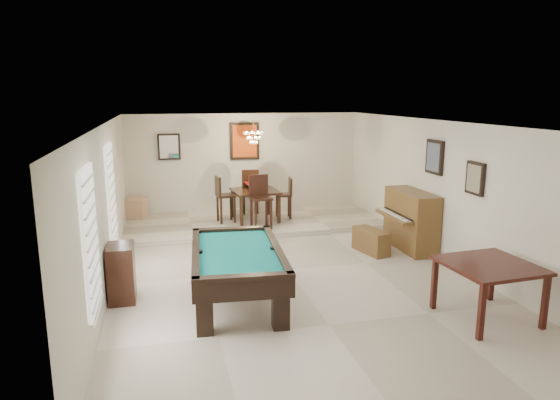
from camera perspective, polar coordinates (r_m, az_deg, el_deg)
name	(u,v)px	position (r m, az deg, el deg)	size (l,w,h in m)	color
ground_plane	(288,270)	(9.01, 0.91, -8.01)	(6.00, 9.00, 0.02)	beige
wall_back	(245,164)	(12.99, -4.06, 4.12)	(6.00, 0.04, 2.60)	silver
wall_front	(417,300)	(4.62, 15.36, -11.00)	(6.00, 0.04, 2.60)	silver
wall_left	(106,208)	(8.43, -19.22, -0.82)	(0.04, 9.00, 2.60)	silver
wall_right	(443,191)	(9.83, 18.12, 1.00)	(0.04, 9.00, 2.60)	silver
ceiling	(288,123)	(8.48, 0.97, 8.80)	(6.00, 9.00, 0.04)	white
dining_step	(254,222)	(12.02, -2.98, -2.54)	(6.00, 2.50, 0.12)	beige
window_left_front	(91,240)	(6.28, -20.84, -4.24)	(0.06, 1.00, 1.70)	white
window_left_rear	(111,194)	(8.99, -18.73, 0.63)	(0.06, 1.00, 1.70)	white
pool_table	(237,277)	(7.57, -4.91, -8.72)	(1.30, 2.40, 0.80)	black
square_table	(487,291)	(7.59, 22.60, -9.58)	(1.16, 1.16, 0.80)	black
upright_piano	(405,221)	(10.31, 14.06, -2.30)	(0.79, 1.42, 1.18)	brown
piano_bench	(371,241)	(10.03, 10.36, -4.64)	(0.33, 0.85, 0.47)	brown
apothecary_chest	(121,273)	(7.96, -17.67, -7.94)	(0.39, 0.58, 0.87)	black
dining_table	(255,203)	(11.88, -2.84, -0.31)	(1.03, 1.03, 0.85)	black
flower_vase	(255,180)	(11.77, -2.87, 2.28)	(0.14, 0.14, 0.23)	#A00D10
dining_chair_south	(261,202)	(11.09, -2.18, -0.28)	(0.44, 0.44, 1.20)	black
dining_chair_north	(250,191)	(12.62, -3.46, 1.06)	(0.42, 0.42, 1.13)	black
dining_chair_west	(226,199)	(11.74, -6.20, 0.10)	(0.41, 0.41, 1.09)	black
dining_chair_east	(284,198)	(12.05, 0.41, 0.22)	(0.37, 0.37, 0.99)	black
corner_bench	(137,208)	(12.65, -16.07, -0.87)	(0.42, 0.53, 0.48)	tan
chandelier	(254,133)	(11.62, -3.05, 7.67)	(0.44, 0.44, 0.60)	#FFE5B2
back_painting	(245,141)	(12.89, -4.07, 6.74)	(0.75, 0.06, 0.95)	#D84C14
back_mirror	(169,147)	(12.72, -12.58, 5.96)	(0.55, 0.06, 0.65)	white
right_picture_upper	(435,157)	(9.97, 17.25, 4.70)	(0.06, 0.55, 0.65)	slate
right_picture_lower	(475,178)	(8.92, 21.41, 2.31)	(0.06, 0.45, 0.55)	gray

